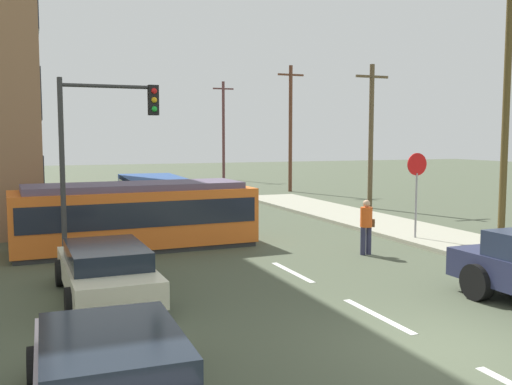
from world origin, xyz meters
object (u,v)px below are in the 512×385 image
(parked_sedan_near, at_px, (112,375))
(utility_pole_near, at_px, (506,105))
(pedestrian_crossing, at_px, (366,224))
(parked_sedan_far, at_px, (49,217))
(utility_pole_far, at_px, (290,126))
(streetcar_tram, at_px, (135,215))
(parked_sedan_mid, at_px, (106,270))
(traffic_light_mast, at_px, (101,136))
(utility_pole_mid, at_px, (371,133))
(utility_pole_distant, at_px, (223,129))
(stop_sign, at_px, (417,177))
(city_bus, at_px, (154,194))

(parked_sedan_near, bearing_deg, utility_pole_near, 30.10)
(parked_sedan_near, bearing_deg, pedestrian_crossing, 42.30)
(parked_sedan_near, bearing_deg, parked_sedan_far, 90.91)
(pedestrian_crossing, xyz_separation_m, utility_pole_far, (6.54, 19.57, 3.33))
(parked_sedan_near, bearing_deg, streetcar_tram, 78.85)
(utility_pole_near, bearing_deg, parked_sedan_mid, -169.81)
(parked_sedan_near, relative_size, utility_pole_near, 0.48)
(pedestrian_crossing, relative_size, utility_pole_far, 0.20)
(pedestrian_crossing, bearing_deg, traffic_light_mast, 168.72)
(streetcar_tram, relative_size, parked_sedan_near, 1.76)
(utility_pole_near, bearing_deg, utility_pole_far, 87.84)
(parked_sedan_mid, xyz_separation_m, utility_pole_far, (14.45, 21.49, 3.65))
(pedestrian_crossing, distance_m, utility_pole_mid, 12.16)
(parked_sedan_mid, relative_size, utility_pole_distant, 0.56)
(stop_sign, bearing_deg, city_bus, 127.48)
(parked_sedan_near, xyz_separation_m, parked_sedan_mid, (0.65, 5.86, 0.00))
(city_bus, bearing_deg, parked_sedan_near, -103.09)
(pedestrian_crossing, height_order, utility_pole_distant, utility_pole_distant)
(utility_pole_near, bearing_deg, utility_pole_mid, 86.01)
(streetcar_tram, xyz_separation_m, pedestrian_crossing, (6.32, -3.55, -0.14))
(stop_sign, bearing_deg, utility_pole_mid, 66.74)
(streetcar_tram, distance_m, pedestrian_crossing, 7.25)
(parked_sedan_far, bearing_deg, city_bus, 33.73)
(parked_sedan_mid, relative_size, utility_pole_near, 0.52)
(parked_sedan_near, xyz_separation_m, utility_pole_far, (15.09, 27.35, 3.65))
(city_bus, height_order, parked_sedan_near, city_bus)
(traffic_light_mast, bearing_deg, utility_pole_near, -4.09)
(parked_sedan_near, xyz_separation_m, parked_sedan_far, (-0.24, 15.29, 0.00))
(city_bus, bearing_deg, traffic_light_mast, -109.81)
(streetcar_tram, distance_m, stop_sign, 9.43)
(stop_sign, distance_m, utility_pole_near, 3.98)
(utility_pole_mid, xyz_separation_m, utility_pole_distant, (-0.55, 21.75, 0.55))
(traffic_light_mast, bearing_deg, parked_sedan_far, 101.77)
(parked_sedan_mid, distance_m, utility_pole_far, 26.15)
(city_bus, bearing_deg, utility_pole_far, 39.88)
(parked_sedan_far, distance_m, utility_pole_far, 19.84)
(utility_pole_mid, bearing_deg, utility_pole_near, -93.99)
(pedestrian_crossing, bearing_deg, parked_sedan_near, -137.70)
(parked_sedan_near, distance_m, parked_sedan_far, 15.30)
(pedestrian_crossing, bearing_deg, stop_sign, 25.04)
(utility_pole_distant, bearing_deg, utility_pole_far, -87.11)
(streetcar_tram, relative_size, utility_pole_mid, 1.06)
(traffic_light_mast, xyz_separation_m, utility_pole_mid, (14.02, 8.41, 0.16))
(traffic_light_mast, distance_m, utility_pole_far, 22.91)
(city_bus, height_order, pedestrian_crossing, city_bus)
(pedestrian_crossing, bearing_deg, parked_sedan_mid, -166.36)
(utility_pole_distant, bearing_deg, utility_pole_mid, -88.56)
(pedestrian_crossing, xyz_separation_m, parked_sedan_mid, (-7.91, -1.92, -0.32))
(streetcar_tram, bearing_deg, parked_sedan_far, 122.00)
(utility_pole_far, bearing_deg, stop_sign, -101.65)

